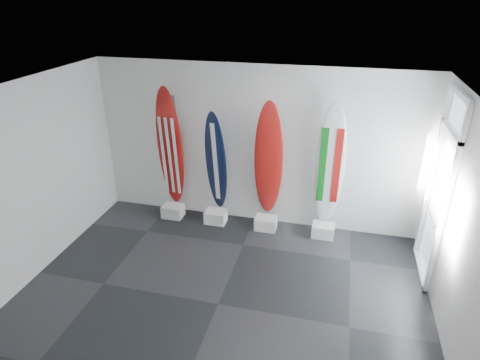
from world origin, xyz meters
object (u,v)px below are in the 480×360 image
(surfboard_usa, at_px, (170,148))
(surfboard_navy, at_px, (216,162))
(surfboard_swiss, at_px, (269,160))
(surfboard_italy, at_px, (330,165))

(surfboard_usa, relative_size, surfboard_navy, 1.20)
(surfboard_swiss, distance_m, surfboard_italy, 1.07)
(surfboard_navy, height_order, surfboard_swiss, surfboard_swiss)
(surfboard_navy, bearing_deg, surfboard_usa, -164.31)
(surfboard_navy, distance_m, surfboard_italy, 2.06)
(surfboard_swiss, bearing_deg, surfboard_navy, 174.46)
(surfboard_swiss, relative_size, surfboard_italy, 1.00)
(surfboard_navy, bearing_deg, surfboard_swiss, 15.69)
(surfboard_navy, distance_m, surfboard_swiss, 0.99)
(surfboard_usa, height_order, surfboard_swiss, surfboard_usa)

